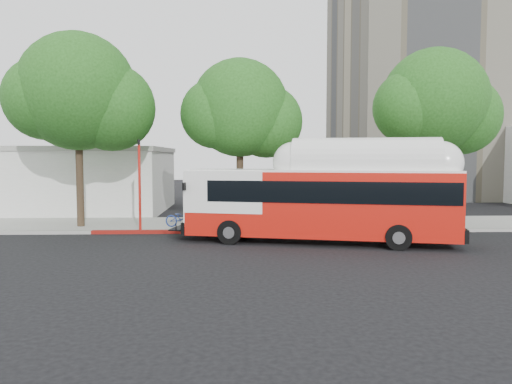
% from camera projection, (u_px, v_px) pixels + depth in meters
% --- Properties ---
extents(ground, '(120.00, 120.00, 0.00)m').
position_uv_depth(ground, '(266.00, 248.00, 19.91)').
color(ground, black).
rests_on(ground, ground).
extents(sidewalk, '(60.00, 5.00, 0.15)m').
position_uv_depth(sidewalk, '(259.00, 224.00, 26.38)').
color(sidewalk, gray).
rests_on(sidewalk, ground).
extents(curb_strip, '(60.00, 0.30, 0.15)m').
position_uv_depth(curb_strip, '(261.00, 231.00, 23.79)').
color(curb_strip, gray).
rests_on(curb_strip, ground).
extents(red_curb_segment, '(10.00, 0.32, 0.16)m').
position_uv_depth(red_curb_segment, '(198.00, 231.00, 23.68)').
color(red_curb_segment, maroon).
rests_on(red_curb_segment, ground).
extents(street_tree_left, '(6.67, 5.80, 9.74)m').
position_uv_depth(street_tree_left, '(88.00, 96.00, 24.66)').
color(street_tree_left, '#2D2116').
rests_on(street_tree_left, ground).
extents(street_tree_mid, '(5.75, 5.00, 8.62)m').
position_uv_depth(street_tree_mid, '(248.00, 112.00, 25.51)').
color(street_tree_mid, '#2D2116').
rests_on(street_tree_mid, ground).
extents(street_tree_right, '(6.21, 5.40, 9.18)m').
position_uv_depth(street_tree_right, '(442.00, 106.00, 25.67)').
color(street_tree_right, '#2D2116').
rests_on(street_tree_right, ground).
extents(apartment_tower, '(18.00, 18.00, 37.00)m').
position_uv_depth(apartment_tower, '(438.00, 9.00, 47.27)').
color(apartment_tower, gray).
rests_on(apartment_tower, ground).
extents(low_commercial_bldg, '(16.20, 10.20, 4.25)m').
position_uv_depth(low_commercial_bldg, '(44.00, 179.00, 33.18)').
color(low_commercial_bldg, silver).
rests_on(low_commercial_bldg, ground).
extents(transit_bus, '(12.11, 4.94, 3.54)m').
position_uv_depth(transit_bus, '(321.00, 204.00, 20.91)').
color(transit_bus, red).
rests_on(transit_bus, ground).
extents(signal_pole, '(0.13, 0.42, 4.44)m').
position_uv_depth(signal_pole, '(140.00, 185.00, 23.70)').
color(signal_pole, red).
rests_on(signal_pole, ground).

